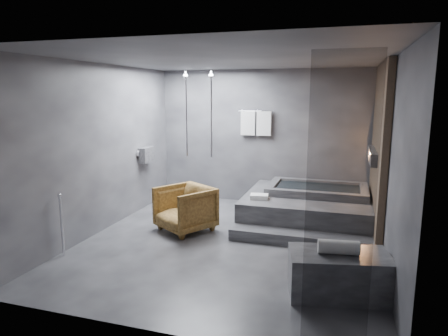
% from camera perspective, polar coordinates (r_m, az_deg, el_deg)
% --- Properties ---
extents(room, '(5.00, 5.04, 2.82)m').
position_cam_1_polar(room, '(6.12, 5.08, 5.12)').
color(room, '#2A2A2C').
rests_on(room, ground).
extents(tub_deck, '(2.20, 2.00, 0.50)m').
position_cam_1_polar(tub_deck, '(7.48, 11.80, -5.62)').
color(tub_deck, '#2E2E31').
rests_on(tub_deck, ground).
extents(tub_step, '(2.20, 0.36, 0.18)m').
position_cam_1_polar(tub_step, '(6.41, 10.70, -9.86)').
color(tub_step, '#2E2E31').
rests_on(tub_step, ground).
extents(concrete_bench, '(1.24, 0.84, 0.51)m').
position_cam_1_polar(concrete_bench, '(4.96, 16.07, -14.36)').
color(concrete_bench, '#2E2E30').
rests_on(concrete_bench, ground).
extents(driftwood_chair, '(1.14, 1.15, 0.77)m').
position_cam_1_polar(driftwood_chair, '(6.85, -5.58, -5.80)').
color(driftwood_chair, '#482F12').
rests_on(driftwood_chair, ground).
extents(rolled_towel, '(0.48, 0.22, 0.16)m').
position_cam_1_polar(rolled_towel, '(4.81, 16.04, -10.82)').
color(rolled_towel, white).
rests_on(rolled_towel, concrete_bench).
extents(deck_towel, '(0.34, 0.27, 0.08)m').
position_cam_1_polar(deck_towel, '(6.99, 5.05, -4.10)').
color(deck_towel, white).
rests_on(deck_towel, tub_deck).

